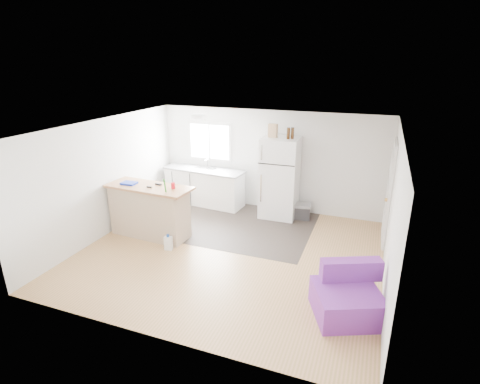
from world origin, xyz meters
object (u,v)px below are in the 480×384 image
object	(u,v)px
red_cup	(173,186)
bottle_left	(288,133)
cooler	(300,211)
kitchen_cabinets	(205,186)
refrigerator	(280,178)
bottle_right	(292,133)
blue_tray	(129,183)
cleaner_jug	(168,243)
purple_seat	(347,298)
mop	(164,232)
cardboard_box	(273,131)
peninsula	(150,211)

from	to	relation	value
red_cup	bottle_left	size ratio (longest dim) A/B	0.48
cooler	kitchen_cabinets	bearing A→B (deg)	167.86
refrigerator	bottle_right	world-z (taller)	bottle_right
cooler	blue_tray	xyz separation A→B (m)	(-3.16, -2.00, 0.93)
kitchen_cabinets	blue_tray	bearing A→B (deg)	-102.83
bottle_left	kitchen_cabinets	bearing A→B (deg)	175.07
cleaner_jug	bottle_left	world-z (taller)	bottle_left
purple_seat	cleaner_jug	size ratio (longest dim) A/B	3.59
refrigerator	mop	distance (m)	2.90
cleaner_jug	cooler	bearing A→B (deg)	39.97
refrigerator	blue_tray	xyz separation A→B (m)	(-2.65, -2.00, 0.18)
cardboard_box	kitchen_cabinets	bearing A→B (deg)	175.76
cooler	blue_tray	size ratio (longest dim) A/B	1.72
purple_seat	bottle_left	distance (m)	3.92
refrigerator	red_cup	world-z (taller)	refrigerator
mop	red_cup	size ratio (longest dim) A/B	11.54
cooler	peninsula	bearing A→B (deg)	-154.50
mop	kitchen_cabinets	bearing A→B (deg)	83.45
cooler	cardboard_box	world-z (taller)	cardboard_box
peninsula	cardboard_box	size ratio (longest dim) A/B	6.03
purple_seat	red_cup	xyz separation A→B (m)	(-3.53, 1.26, 0.88)
refrigerator	purple_seat	bearing A→B (deg)	-60.84
kitchen_cabinets	mop	bearing A→B (deg)	-80.38
purple_seat	red_cup	distance (m)	3.85
kitchen_cabinets	cooler	xyz separation A→B (m)	(2.48, -0.08, -0.29)
cardboard_box	purple_seat	bearing A→B (deg)	-56.84
kitchen_cabinets	mop	xyz separation A→B (m)	(0.17, -2.25, -0.24)
kitchen_cabinets	mop	world-z (taller)	mop
red_cup	bottle_left	bearing A→B (deg)	44.90
cleaner_jug	bottle_left	size ratio (longest dim) A/B	1.29
peninsula	red_cup	bearing A→B (deg)	7.24
kitchen_cabinets	bottle_left	world-z (taller)	bottle_left
blue_tray	cardboard_box	distance (m)	3.27
mop	bottle_right	bearing A→B (deg)	35.05
cardboard_box	bottle_right	bearing A→B (deg)	0.27
kitchen_cabinets	bottle_right	size ratio (longest dim) A/B	8.42
purple_seat	blue_tray	distance (m)	4.75
mop	bottle_left	xyz separation A→B (m)	(1.97, 2.06, 1.75)
peninsula	bottle_right	world-z (taller)	bottle_right
peninsula	bottle_left	world-z (taller)	bottle_left
blue_tray	bottle_left	world-z (taller)	bottle_left
cooler	blue_tray	bearing A→B (deg)	-157.89
blue_tray	bottle_left	xyz separation A→B (m)	(2.83, 1.90, 0.88)
refrigerator	red_cup	distance (m)	2.55
red_cup	cardboard_box	world-z (taller)	cardboard_box
refrigerator	blue_tray	distance (m)	3.32
bottle_right	purple_seat	bearing A→B (deg)	-62.85
cooler	purple_seat	xyz separation A→B (m)	(1.36, -3.19, 0.09)
blue_tray	kitchen_cabinets	bearing A→B (deg)	71.87
mop	bottle_left	size ratio (longest dim) A/B	5.54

